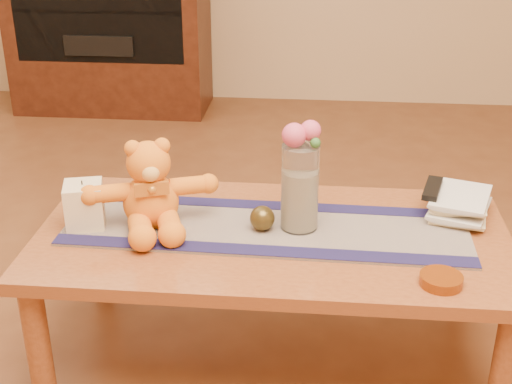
# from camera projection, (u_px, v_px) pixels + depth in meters

# --- Properties ---
(floor) EXTENTS (5.50, 5.50, 0.00)m
(floor) POSITION_uv_depth(u_px,v_px,m) (271.00, 355.00, 2.28)
(floor) COLOR brown
(floor) RESTS_ON ground
(coffee_table_top) EXTENTS (1.40, 0.70, 0.04)m
(coffee_table_top) POSITION_uv_depth(u_px,v_px,m) (273.00, 238.00, 2.10)
(coffee_table_top) COLOR brown
(coffee_table_top) RESTS_ON floor
(table_leg_fl) EXTENTS (0.07, 0.07, 0.41)m
(table_leg_fl) POSITION_uv_depth(u_px,v_px,m) (38.00, 347.00, 1.98)
(table_leg_fl) COLOR brown
(table_leg_fl) RESTS_ON floor
(table_leg_fr) EXTENTS (0.07, 0.07, 0.41)m
(table_leg_fr) POSITION_uv_depth(u_px,v_px,m) (503.00, 375.00, 1.87)
(table_leg_fr) COLOR brown
(table_leg_fr) RESTS_ON floor
(table_leg_bl) EXTENTS (0.07, 0.07, 0.41)m
(table_leg_bl) POSITION_uv_depth(u_px,v_px,m) (99.00, 247.00, 2.51)
(table_leg_bl) COLOR brown
(table_leg_bl) RESTS_ON floor
(table_leg_br) EXTENTS (0.07, 0.07, 0.41)m
(table_leg_br) POSITION_uv_depth(u_px,v_px,m) (465.00, 264.00, 2.40)
(table_leg_br) COLOR brown
(table_leg_br) RESTS_ON floor
(persian_runner) EXTENTS (1.21, 0.38, 0.01)m
(persian_runner) POSITION_uv_depth(u_px,v_px,m) (266.00, 228.00, 2.10)
(persian_runner) COLOR #1D1946
(persian_runner) RESTS_ON coffee_table_top
(runner_border_near) EXTENTS (1.20, 0.09, 0.00)m
(runner_border_near) POSITION_uv_depth(u_px,v_px,m) (261.00, 250.00, 1.97)
(runner_border_near) COLOR #191643
(runner_border_near) RESTS_ON persian_runner
(runner_border_far) EXTENTS (1.20, 0.09, 0.00)m
(runner_border_far) POSITION_uv_depth(u_px,v_px,m) (271.00, 205.00, 2.23)
(runner_border_far) COLOR #191643
(runner_border_far) RESTS_ON persian_runner
(teddy_bear) EXTENTS (0.46, 0.42, 0.26)m
(teddy_bear) POSITION_uv_depth(u_px,v_px,m) (150.00, 185.00, 2.07)
(teddy_bear) COLOR orange
(teddy_bear) RESTS_ON persian_runner
(pillar_candle) EXTENTS (0.13, 0.13, 0.13)m
(pillar_candle) POSITION_uv_depth(u_px,v_px,m) (84.00, 205.00, 2.09)
(pillar_candle) COLOR beige
(pillar_candle) RESTS_ON persian_runner
(candle_wick) EXTENTS (0.00, 0.00, 0.01)m
(candle_wick) POSITION_uv_depth(u_px,v_px,m) (82.00, 183.00, 2.06)
(candle_wick) COLOR black
(candle_wick) RESTS_ON pillar_candle
(glass_vase) EXTENTS (0.11, 0.11, 0.26)m
(glass_vase) POSITION_uv_depth(u_px,v_px,m) (300.00, 187.00, 2.05)
(glass_vase) COLOR silver
(glass_vase) RESTS_ON persian_runner
(potpourri_fill) EXTENTS (0.09, 0.09, 0.18)m
(potpourri_fill) POSITION_uv_depth(u_px,v_px,m) (300.00, 200.00, 2.06)
(potpourri_fill) COLOR beige
(potpourri_fill) RESTS_ON glass_vase
(rose_left) EXTENTS (0.07, 0.07, 0.07)m
(rose_left) POSITION_uv_depth(u_px,v_px,m) (294.00, 135.00, 1.97)
(rose_left) COLOR #CF496C
(rose_left) RESTS_ON glass_vase
(rose_right) EXTENTS (0.06, 0.06, 0.06)m
(rose_right) POSITION_uv_depth(u_px,v_px,m) (310.00, 130.00, 1.97)
(rose_right) COLOR #CF496C
(rose_right) RESTS_ON glass_vase
(blue_flower_back) EXTENTS (0.04, 0.04, 0.04)m
(blue_flower_back) POSITION_uv_depth(u_px,v_px,m) (305.00, 132.00, 2.01)
(blue_flower_back) COLOR #4D4CA5
(blue_flower_back) RESTS_ON glass_vase
(blue_flower_side) EXTENTS (0.04, 0.04, 0.04)m
(blue_flower_side) POSITION_uv_depth(u_px,v_px,m) (291.00, 136.00, 2.00)
(blue_flower_side) COLOR #4D4CA5
(blue_flower_side) RESTS_ON glass_vase
(leaf_sprig) EXTENTS (0.03, 0.03, 0.03)m
(leaf_sprig) POSITION_uv_depth(u_px,v_px,m) (315.00, 143.00, 1.96)
(leaf_sprig) COLOR #33662D
(leaf_sprig) RESTS_ON glass_vase
(bronze_ball) EXTENTS (0.09, 0.09, 0.07)m
(bronze_ball) POSITION_uv_depth(u_px,v_px,m) (262.00, 218.00, 2.07)
(bronze_ball) COLOR #453717
(bronze_ball) RESTS_ON persian_runner
(book_bottom) EXTENTS (0.21, 0.25, 0.02)m
(book_bottom) POSITION_uv_depth(u_px,v_px,m) (430.00, 209.00, 2.21)
(book_bottom) COLOR #F2E4BB
(book_bottom) RESTS_ON coffee_table_top
(book_lower) EXTENTS (0.23, 0.27, 0.02)m
(book_lower) POSITION_uv_depth(u_px,v_px,m) (433.00, 204.00, 2.19)
(book_lower) COLOR #F2E4BB
(book_lower) RESTS_ON book_bottom
(book_upper) EXTENTS (0.20, 0.25, 0.02)m
(book_upper) POSITION_uv_depth(u_px,v_px,m) (430.00, 197.00, 2.20)
(book_upper) COLOR #F2E4BB
(book_upper) RESTS_ON book_lower
(book_top) EXTENTS (0.22, 0.26, 0.02)m
(book_top) POSITION_uv_depth(u_px,v_px,m) (434.00, 193.00, 2.18)
(book_top) COLOR #F2E4BB
(book_top) RESTS_ON book_upper
(tv_remote) EXTENTS (0.08, 0.17, 0.02)m
(tv_remote) POSITION_uv_depth(u_px,v_px,m) (433.00, 188.00, 2.17)
(tv_remote) COLOR black
(tv_remote) RESTS_ON book_top
(amber_dish) EXTENTS (0.15, 0.15, 0.03)m
(amber_dish) POSITION_uv_depth(u_px,v_px,m) (441.00, 280.00, 1.82)
(amber_dish) COLOR #BF5914
(amber_dish) RESTS_ON coffee_table_top
(media_cabinet) EXTENTS (1.20, 0.50, 1.10)m
(media_cabinet) POSITION_uv_depth(u_px,v_px,m) (110.00, 22.00, 4.38)
(media_cabinet) COLOR black
(media_cabinet) RESTS_ON floor
(cabinet_cavity) EXTENTS (1.02, 0.03, 0.61)m
(cabinet_cavity) POSITION_uv_depth(u_px,v_px,m) (97.00, 11.00, 4.13)
(cabinet_cavity) COLOR black
(cabinet_cavity) RESTS_ON media_cabinet
(cabinet_shelf) EXTENTS (1.02, 0.20, 0.02)m
(cabinet_shelf) POSITION_uv_depth(u_px,v_px,m) (101.00, 9.00, 4.20)
(cabinet_shelf) COLOR black
(cabinet_shelf) RESTS_ON media_cabinet
(stereo_lower) EXTENTS (0.42, 0.28, 0.12)m
(stereo_lower) POSITION_uv_depth(u_px,v_px,m) (105.00, 41.00, 4.30)
(stereo_lower) COLOR black
(stereo_lower) RESTS_ON media_cabinet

